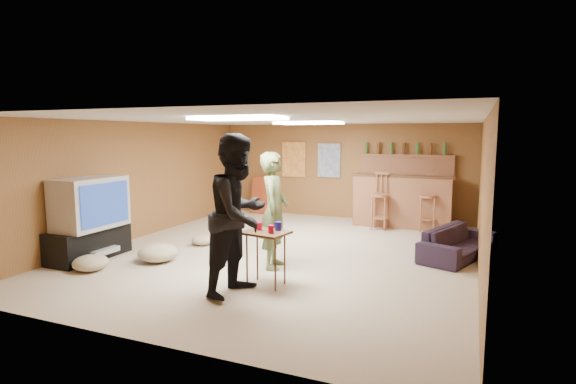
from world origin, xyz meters
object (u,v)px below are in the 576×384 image
at_px(sofa, 458,243).
at_px(tray_table, 266,259).
at_px(bar_counter, 402,201).
at_px(person_black, 239,215).
at_px(person_olive, 274,210).
at_px(tv_body, 90,203).

relative_size(sofa, tray_table, 2.30).
relative_size(bar_counter, tray_table, 2.77).
bearing_deg(bar_counter, tray_table, -103.22).
xyz_separation_m(sofa, tray_table, (-2.27, -2.39, 0.12)).
height_order(bar_counter, person_black, person_black).
height_order(person_black, tray_table, person_black).
bearing_deg(sofa, person_olive, 143.07).
xyz_separation_m(tv_body, person_olive, (2.84, 0.70, -0.04)).
relative_size(person_black, sofa, 1.19).
distance_m(tv_body, tray_table, 3.13).
bearing_deg(sofa, tray_table, 156.98).
xyz_separation_m(person_black, tray_table, (0.19, 0.36, -0.63)).
height_order(bar_counter, person_olive, person_olive).
relative_size(tv_body, person_black, 0.56).
relative_size(tv_body, tray_table, 1.53).
xyz_separation_m(person_olive, tray_table, (0.24, -0.79, -0.50)).
relative_size(person_olive, tray_table, 2.37).
relative_size(tv_body, person_olive, 0.64).
bearing_deg(person_olive, sofa, -71.81).
xyz_separation_m(bar_counter, tray_table, (-1.07, -4.54, -0.19)).
bearing_deg(person_black, person_olive, 11.42).
relative_size(bar_counter, sofa, 1.20).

